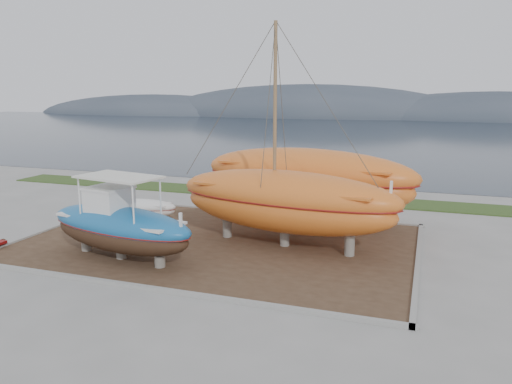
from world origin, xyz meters
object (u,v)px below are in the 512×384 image
(orange_bare_hull, at_px, (306,187))
(orange_sailboat, at_px, (286,138))
(blue_caique, at_px, (119,218))
(white_dinghy, at_px, (141,211))

(orange_bare_hull, bearing_deg, orange_sailboat, -80.60)
(orange_sailboat, height_order, orange_bare_hull, orange_sailboat)
(orange_sailboat, bearing_deg, blue_caique, -138.45)
(blue_caique, distance_m, orange_sailboat, 8.01)
(blue_caique, xyz_separation_m, white_dinghy, (-2.51, 5.64, -1.19))
(blue_caique, relative_size, white_dinghy, 1.85)
(white_dinghy, height_order, orange_sailboat, orange_sailboat)
(white_dinghy, bearing_deg, orange_sailboat, -17.42)
(orange_sailboat, bearing_deg, white_dinghy, 177.69)
(blue_caique, bearing_deg, orange_bare_hull, 65.12)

